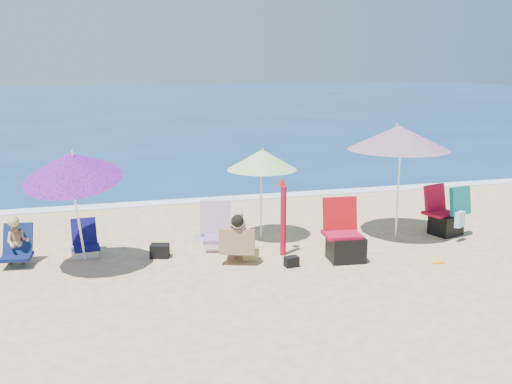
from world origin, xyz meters
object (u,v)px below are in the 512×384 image
object	(u,v)px
chair_navy	(85,246)
person_center	(238,237)
umbrella_blue	(71,166)
person_left	(17,242)
chair_rainbow	(213,236)
umbrella_turquoise	(399,138)
umbrella_striped	(262,160)
furled_umbrella	(283,213)
camp_chair_right	(447,217)
camp_chair_left	(344,242)

from	to	relation	value
chair_navy	person_center	size ratio (longest dim) A/B	0.71
chair_navy	person_center	xyz separation A→B (m)	(2.55, -1.06, 0.26)
umbrella_blue	person_left	world-z (taller)	umbrella_blue
umbrella_blue	chair_rainbow	distance (m)	2.91
umbrella_turquoise	chair_rainbow	bearing A→B (deg)	174.79
umbrella_striped	furled_umbrella	bearing A→B (deg)	-84.58
person_left	camp_chair_right	bearing A→B (deg)	-2.83
umbrella_striped	chair_rainbow	world-z (taller)	umbrella_striped
chair_rainbow	person_left	bearing A→B (deg)	-178.79
camp_chair_left	person_left	bearing A→B (deg)	167.11
umbrella_blue	camp_chair_right	size ratio (longest dim) A/B	2.07
umbrella_blue	chair_navy	bearing A→B (deg)	83.30
person_left	chair_navy	bearing A→B (deg)	12.33
chair_rainbow	camp_chair_left	world-z (taller)	camp_chair_left
chair_rainbow	camp_chair_left	distance (m)	2.44
umbrella_turquoise	person_left	size ratio (longest dim) A/B	2.54
umbrella_blue	furled_umbrella	world-z (taller)	umbrella_blue
furled_umbrella	person_left	distance (m)	4.54
person_center	camp_chair_right	bearing A→B (deg)	5.65
umbrella_striped	chair_rainbow	xyz separation A→B (m)	(-1.02, -0.25, -1.34)
umbrella_striped	person_center	size ratio (longest dim) A/B	2.03
chair_navy	umbrella_striped	bearing A→B (deg)	1.50
umbrella_turquoise	umbrella_striped	bearing A→B (deg)	167.21
umbrella_blue	chair_navy	world-z (taller)	umbrella_blue
umbrella_blue	person_center	xyz separation A→B (m)	(2.65, -0.22, -1.33)
umbrella_turquoise	camp_chair_right	world-z (taller)	umbrella_turquoise
camp_chair_left	camp_chair_right	distance (m)	2.70
umbrella_turquoise	person_center	bearing A→B (deg)	-170.09
umbrella_blue	chair_rainbow	size ratio (longest dim) A/B	2.33
umbrella_turquoise	person_center	world-z (taller)	umbrella_turquoise
camp_chair_left	person_left	world-z (taller)	camp_chair_left
camp_chair_right	furled_umbrella	bearing A→B (deg)	-175.29
umbrella_turquoise	person_center	xyz separation A→B (m)	(-3.28, -0.57, -1.53)
furled_umbrella	umbrella_blue	bearing A→B (deg)	178.67
umbrella_blue	chair_rainbow	world-z (taller)	umbrella_blue
umbrella_striped	camp_chair_left	distance (m)	2.24
chair_navy	person_left	xyz separation A→B (m)	(-1.08, -0.24, 0.23)
umbrella_turquoise	camp_chair_left	xyz separation A→B (m)	(-1.49, -0.99, -1.64)
umbrella_turquoise	furled_umbrella	size ratio (longest dim) A/B	1.62
furled_umbrella	chair_navy	xyz separation A→B (m)	(-3.40, 0.92, -0.59)
furled_umbrella	camp_chair_right	bearing A→B (deg)	4.71
umbrella_striped	umbrella_blue	world-z (taller)	umbrella_blue
umbrella_turquoise	furled_umbrella	distance (m)	2.75
camp_chair_right	umbrella_blue	bearing A→B (deg)	-178.30
person_center	person_left	bearing A→B (deg)	167.16
umbrella_blue	camp_chair_left	distance (m)	4.71
umbrella_striped	furled_umbrella	size ratio (longest dim) A/B	1.29
camp_chair_left	person_left	distance (m)	5.55
umbrella_striped	umbrella_turquoise	bearing A→B (deg)	-12.79
person_center	umbrella_striped	bearing A→B (deg)	56.70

